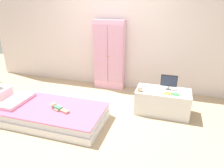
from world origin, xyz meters
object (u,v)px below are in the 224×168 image
(book_orange, at_px, (167,93))
(doll, at_px, (57,107))
(tv_stand, at_px, (162,102))
(tv_monitor, at_px, (169,81))
(wardrobe, at_px, (109,55))
(nightstand, at_px, (2,98))
(rocking_horse_toy, at_px, (141,88))
(book_green, at_px, (175,94))
(bed, at_px, (52,114))

(book_orange, bearing_deg, doll, -156.85)
(tv_stand, xyz_separation_m, tv_monitor, (0.07, 0.08, 0.38))
(wardrobe, distance_m, book_orange, 1.70)
(tv_monitor, bearing_deg, nightstand, -164.85)
(tv_stand, distance_m, rocking_horse_toy, 0.50)
(nightstand, xyz_separation_m, book_green, (3.13, 0.62, 0.24))
(bed, height_order, tv_stand, tv_stand)
(wardrobe, relative_size, book_green, 11.31)
(bed, xyz_separation_m, wardrobe, (0.49, 1.69, 0.65))
(doll, bearing_deg, bed, 172.16)
(tv_monitor, relative_size, book_green, 2.09)
(bed, bearing_deg, tv_monitor, 26.41)
(tv_monitor, xyz_separation_m, rocking_horse_toy, (-0.46, -0.24, -0.09))
(doll, bearing_deg, tv_monitor, 28.23)
(book_orange, bearing_deg, tv_monitor, 89.49)
(tv_stand, bearing_deg, rocking_horse_toy, -157.81)
(book_green, bearing_deg, wardrobe, 147.12)
(doll, xyz_separation_m, tv_monitor, (1.74, 0.93, 0.31))
(bed, bearing_deg, rocking_horse_toy, 26.03)
(doll, relative_size, tv_monitor, 1.34)
(wardrobe, xyz_separation_m, book_orange, (1.36, -0.97, -0.33))
(tv_stand, relative_size, tv_monitor, 3.34)
(bed, relative_size, tv_monitor, 6.27)
(doll, height_order, tv_stand, tv_stand)
(nightstand, xyz_separation_m, tv_stand, (2.93, 0.73, 0.01))
(book_orange, bearing_deg, bed, -158.51)
(bed, xyz_separation_m, rocking_horse_toy, (1.39, 0.68, 0.38))
(wardrobe, bearing_deg, book_orange, -35.33)
(rocking_horse_toy, height_order, book_green, rocking_horse_toy)
(nightstand, distance_m, tv_stand, 3.02)
(wardrobe, height_order, book_orange, wardrobe)
(nightstand, bearing_deg, book_orange, 11.71)
(book_orange, bearing_deg, rocking_horse_toy, -173.95)
(wardrobe, distance_m, rocking_horse_toy, 1.39)
(doll, relative_size, rocking_horse_toy, 2.99)
(tv_stand, height_order, rocking_horse_toy, rocking_horse_toy)
(doll, distance_m, wardrobe, 1.82)
(bed, bearing_deg, wardrobe, 73.92)
(doll, relative_size, book_green, 2.80)
(bed, distance_m, nightstand, 1.16)
(book_green, bearing_deg, rocking_horse_toy, -175.29)
(wardrobe, distance_m, tv_stand, 1.65)
(bed, height_order, wardrobe, wardrobe)
(doll, height_order, nightstand, nightstand)
(bed, height_order, book_orange, book_orange)
(rocking_horse_toy, xyz_separation_m, book_green, (0.59, 0.05, -0.06))
(bed, xyz_separation_m, tv_monitor, (1.85, 0.92, 0.47))
(tv_monitor, height_order, book_green, tv_monitor)
(rocking_horse_toy, relative_size, book_green, 0.94)
(nightstand, height_order, tv_monitor, tv_monitor)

